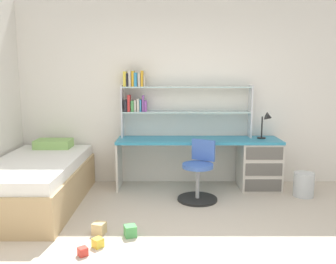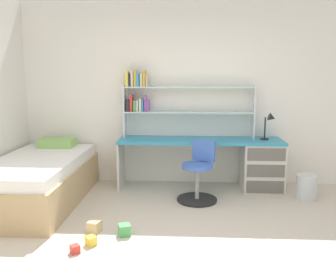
{
  "view_description": "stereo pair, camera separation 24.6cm",
  "coord_description": "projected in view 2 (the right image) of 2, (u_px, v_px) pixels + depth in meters",
  "views": [
    {
      "loc": [
        -0.22,
        -2.79,
        1.62
      ],
      "look_at": [
        -0.2,
        1.45,
        0.93
      ],
      "focal_mm": 37.78,
      "sensor_mm": 36.0,
      "label": 1
    },
    {
      "loc": [
        0.03,
        -2.79,
        1.62
      ],
      "look_at": [
        -0.2,
        1.45,
        0.93
      ],
      "focal_mm": 37.78,
      "sensor_mm": 36.0,
      "label": 2
    }
  ],
  "objects": [
    {
      "name": "toy_block_red_1",
      "position": [
        75.0,
        249.0,
        3.24
      ],
      "size": [
        0.11,
        0.11,
        0.08
      ],
      "primitive_type": "cube",
      "rotation": [
        0.0,
        0.0,
        2.22
      ],
      "color": "red",
      "rests_on": "ground_plane"
    },
    {
      "name": "swivel_chair",
      "position": [
        198.0,
        177.0,
        4.58
      ],
      "size": [
        0.52,
        0.52,
        0.78
      ],
      "color": "black",
      "rests_on": "ground_plane"
    },
    {
      "name": "bed_platform",
      "position": [
        38.0,
        180.0,
        4.5
      ],
      "size": [
        1.05,
        1.97,
        0.7
      ],
      "color": "tan",
      "rests_on": "ground_plane"
    },
    {
      "name": "desk_lamp",
      "position": [
        270.0,
        122.0,
        4.91
      ],
      "size": [
        0.2,
        0.17,
        0.38
      ],
      "color": "black",
      "rests_on": "desk"
    },
    {
      "name": "toy_block_yellow_2",
      "position": [
        91.0,
        241.0,
        3.39
      ],
      "size": [
        0.12,
        0.12,
        0.09
      ],
      "primitive_type": "cube",
      "rotation": [
        0.0,
        0.0,
        2.39
      ],
      "color": "gold",
      "rests_on": "ground_plane"
    },
    {
      "name": "room_shell",
      "position": [
        78.0,
        100.0,
        4.07
      ],
      "size": [
        5.81,
        5.91,
        2.67
      ],
      "color": "white",
      "rests_on": "ground_plane"
    },
    {
      "name": "waste_bin",
      "position": [
        307.0,
        187.0,
        4.66
      ],
      "size": [
        0.27,
        0.27,
        0.32
      ],
      "primitive_type": "cylinder",
      "color": "silver",
      "rests_on": "ground_plane"
    },
    {
      "name": "toy_block_green_3",
      "position": [
        124.0,
        230.0,
        3.6
      ],
      "size": [
        0.15,
        0.15,
        0.11
      ],
      "primitive_type": "cube",
      "rotation": [
        0.0,
        0.0,
        0.34
      ],
      "color": "#479E51",
      "rests_on": "ground_plane"
    },
    {
      "name": "desk",
      "position": [
        244.0,
        161.0,
        5.02
      ],
      "size": [
        2.32,
        0.55,
        0.72
      ],
      "color": "teal",
      "rests_on": "ground_plane"
    },
    {
      "name": "bookshelf_hutch",
      "position": [
        167.0,
        98.0,
        5.09
      ],
      "size": [
        1.88,
        0.22,
        0.96
      ],
      "color": "silver",
      "rests_on": "desk"
    },
    {
      "name": "toy_block_natural_0",
      "position": [
        94.0,
        227.0,
        3.67
      ],
      "size": [
        0.15,
        0.15,
        0.12
      ],
      "primitive_type": "cube",
      "rotation": [
        0.0,
        0.0,
        1.29
      ],
      "color": "tan",
      "rests_on": "ground_plane"
    }
  ]
}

